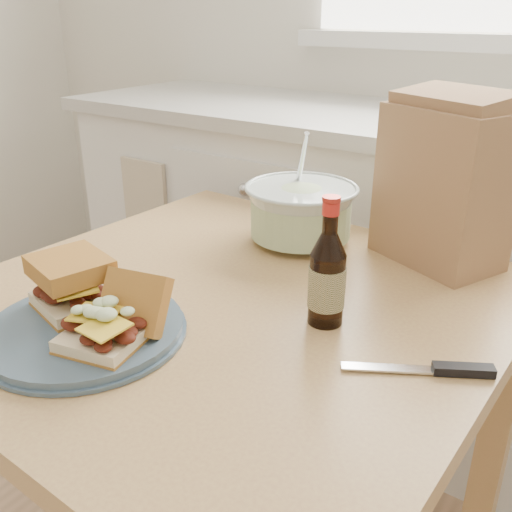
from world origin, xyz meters
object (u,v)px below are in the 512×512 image
Objects in this scene: beer_bottle at (327,277)px; paper_bag at (444,187)px; dining_table at (229,350)px; coleslaw_bowl at (301,215)px; plate at (85,330)px.

beer_bottle is 0.36m from paper_bag.
coleslaw_bowl reaches higher than dining_table.
dining_table is 4.46× the size of beer_bottle.
beer_bottle is 0.70× the size of paper_bag.
paper_bag is at bearing 15.09° from coleslaw_bowl.
plate is (-0.10, -0.23, 0.12)m from dining_table.
paper_bag is (0.06, 0.35, 0.07)m from beer_bottle.
coleslaw_bowl is 0.79× the size of paper_bag.
coleslaw_bowl is at bearing 130.76° from beer_bottle.
coleslaw_bowl is at bearing -141.25° from paper_bag.
dining_table is at bearing 66.04° from plate.
plate is at bearing -111.63° from dining_table.
paper_bag is at bearing 59.78° from plate.
paper_bag is (0.27, 0.07, 0.09)m from coleslaw_bowl.
dining_table is 0.26m from beer_bottle.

